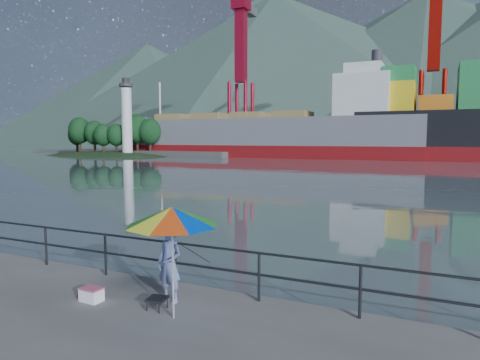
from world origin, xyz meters
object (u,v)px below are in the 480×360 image
cooler_bag (92,295)px  fisherman (170,264)px  beach_umbrella (172,217)px  bulk_carrier (275,134)px

cooler_bag → fisherman: bearing=26.4°
fisherman → cooler_bag: (-1.47, -0.65, -0.66)m
beach_umbrella → cooler_bag: 2.66m
fisherman → beach_umbrella: beach_umbrella is taller
beach_umbrella → fisherman: bearing=128.3°
cooler_bag → bulk_carrier: size_ratio=0.01×
fisherman → beach_umbrella: size_ratio=0.75×
cooler_bag → bulk_carrier: bulk_carrier is taller
bulk_carrier → beach_umbrella: bearing=-71.3°
beach_umbrella → cooler_bag: beach_umbrella is taller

